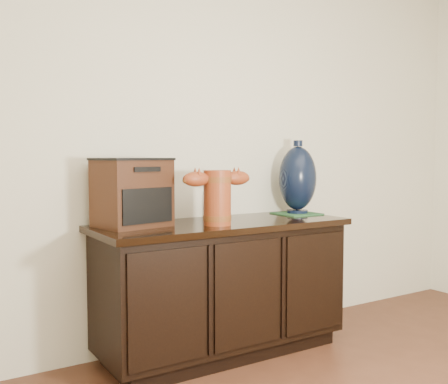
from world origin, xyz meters
TOP-DOWN VIEW (x-y plane):
  - sideboard at (0.00, 2.23)m, footprint 1.46×0.56m
  - terracotta_vessel at (-0.10, 2.13)m, footprint 0.41×0.15m
  - tv_radio at (-0.50, 2.32)m, footprint 0.41×0.35m
  - green_mat at (0.61, 2.30)m, footprint 0.25×0.25m
  - lamp_base at (0.61, 2.30)m, footprint 0.24×0.24m
  - spray_can at (0.05, 2.38)m, footprint 0.06×0.06m

SIDE VIEW (x-z plane):
  - sideboard at x=0.00m, z-range 0.01..0.76m
  - green_mat at x=0.61m, z-range 0.76..0.76m
  - spray_can at x=0.05m, z-range 0.75..0.92m
  - terracotta_vessel at x=-0.10m, z-range 0.77..1.07m
  - tv_radio at x=-0.50m, z-range 0.75..1.12m
  - lamp_base at x=0.61m, z-range 0.75..1.21m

